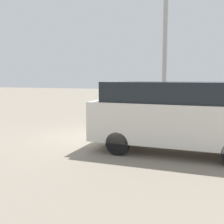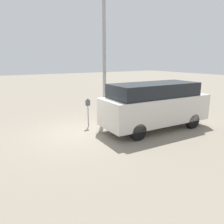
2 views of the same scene
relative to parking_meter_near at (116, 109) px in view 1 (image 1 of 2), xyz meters
name	(u,v)px [view 1 (image 1 of 2)]	position (x,y,z in m)	size (l,w,h in m)	color
ground_plane	(94,137)	(-0.69, -0.63, -1.02)	(80.00, 80.00, 0.00)	gray
parking_meter_near	(116,109)	(0.00, 0.00, 0.00)	(0.20, 0.11, 1.39)	gray
lamp_post	(164,72)	(1.66, 1.30, 1.49)	(0.44, 0.44, 6.67)	beige
parked_van	(176,115)	(2.51, -1.92, 0.15)	(5.21, 2.04, 2.15)	beige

